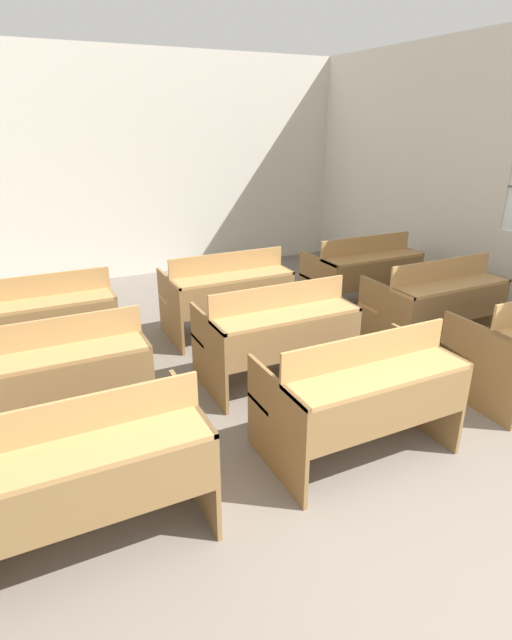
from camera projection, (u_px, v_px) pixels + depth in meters
wall_back at (154, 167)px, 7.12m from camera, size 5.89×0.06×3.08m
wall_right_with_window at (479, 181)px, 5.68m from camera, size 0.06×6.46×3.08m
bench_front_left at (85, 468)px, 2.62m from camera, size 1.26×0.78×0.90m
bench_front_center at (360, 393)px, 3.34m from camera, size 1.26×0.78×0.90m
bench_second_left at (57, 374)px, 3.59m from camera, size 1.26×0.78×0.90m
bench_second_center at (277, 332)px, 4.30m from camera, size 1.26×0.78×0.90m
bench_second_right at (435, 301)px, 5.05m from camera, size 1.26×0.78×0.90m
bench_third_left at (43, 320)px, 4.56m from camera, size 1.26×0.78×0.90m
bench_third_center at (227, 292)px, 5.30m from camera, size 1.26×0.78×0.90m
bench_third_right at (363, 271)px, 6.03m from camera, size 1.26×0.78×0.90m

